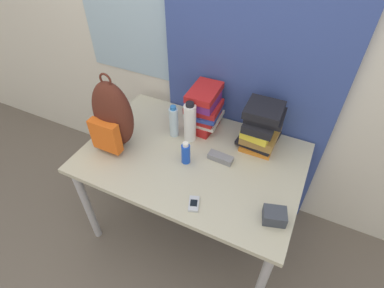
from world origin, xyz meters
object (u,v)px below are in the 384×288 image
at_px(backpack, 112,117).
at_px(sunscreen_bottle, 186,153).
at_px(water_bottle, 174,122).
at_px(cell_phone, 194,204).
at_px(camera_pouch, 275,216).
at_px(book_stack_center, 262,126).
at_px(book_stack_left, 204,109).
at_px(sunglasses_case, 220,158).
at_px(sports_bottle, 190,122).

relative_size(backpack, sunscreen_bottle, 3.31).
relative_size(water_bottle, cell_phone, 2.15).
bearing_deg(camera_pouch, book_stack_center, 114.07).
relative_size(book_stack_left, water_bottle, 1.28).
xyz_separation_m(book_stack_left, sunscreen_bottle, (0.04, -0.34, -0.08)).
bearing_deg(book_stack_center, sunscreen_bottle, -135.08).
distance_m(book_stack_left, sunglasses_case, 0.35).
distance_m(cell_phone, camera_pouch, 0.41).
xyz_separation_m(sunscreen_bottle, camera_pouch, (0.57, -0.17, -0.04)).
bearing_deg(sunscreen_bottle, sports_bottle, 109.17).
height_order(book_stack_left, sunscreen_bottle, book_stack_left).
relative_size(book_stack_center, camera_pouch, 2.19).
bearing_deg(backpack, cell_phone, -19.00).
height_order(backpack, cell_phone, backpack).
bearing_deg(camera_pouch, sunglasses_case, 145.18).
xyz_separation_m(backpack, water_bottle, (0.28, 0.23, -0.11)).
bearing_deg(sports_bottle, sunglasses_case, -21.00).
bearing_deg(sunglasses_case, sunscreen_bottle, -150.57).
distance_m(water_bottle, camera_pouch, 0.83).
height_order(sunscreen_bottle, sunglasses_case, sunscreen_bottle).
height_order(water_bottle, cell_phone, water_bottle).
bearing_deg(book_stack_center, water_bottle, -163.32).
bearing_deg(sunglasses_case, book_stack_center, 55.88).
xyz_separation_m(backpack, sports_bottle, (0.39, 0.24, -0.08)).
bearing_deg(backpack, water_bottle, 39.17).
distance_m(water_bottle, sports_bottle, 0.11).
distance_m(book_stack_center, water_bottle, 0.54).
relative_size(sunscreen_bottle, cell_phone, 1.42).
height_order(book_stack_left, sunglasses_case, book_stack_left).
relative_size(cell_phone, sunglasses_case, 0.69).
xyz_separation_m(book_stack_left, book_stack_center, (0.38, -0.00, -0.01)).
bearing_deg(camera_pouch, sunscreen_bottle, 163.35).
distance_m(backpack, book_stack_left, 0.57).
bearing_deg(camera_pouch, backpack, 172.92).
relative_size(book_stack_left, sports_bottle, 1.04).
relative_size(sunscreen_bottle, sunglasses_case, 0.98).
height_order(backpack, sunglasses_case, backpack).
bearing_deg(camera_pouch, sports_bottle, 150.12).
height_order(book_stack_left, cell_phone, book_stack_left).
bearing_deg(book_stack_center, cell_phone, -105.43).
bearing_deg(cell_phone, sunscreen_bottle, 123.97).
relative_size(sports_bottle, sunscreen_bottle, 1.86).
bearing_deg(book_stack_center, sports_bottle, -160.59).
bearing_deg(sunscreen_bottle, book_stack_left, 96.29).
bearing_deg(water_bottle, sunscreen_bottle, -46.50).
distance_m(sports_bottle, cell_phone, 0.53).
relative_size(backpack, book_stack_center, 1.70).
bearing_deg(book_stack_center, book_stack_left, 179.75).
xyz_separation_m(sunscreen_bottle, cell_phone, (0.18, -0.26, -0.06)).
relative_size(water_bottle, sports_bottle, 0.81).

